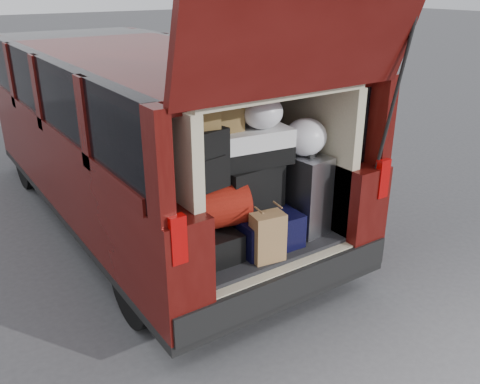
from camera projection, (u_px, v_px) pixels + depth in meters
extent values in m
plane|color=#3D3D40|center=(261.00, 309.00, 3.99)|extent=(80.00, 80.00, 0.00)
cylinder|color=black|center=(140.00, 283.00, 3.75)|extent=(0.24, 0.64, 0.64)
cylinder|color=black|center=(308.00, 227.00, 4.60)|extent=(0.24, 0.64, 0.64)
cylinder|color=black|center=(30.00, 162.00, 6.26)|extent=(0.24, 0.64, 0.64)
cylinder|color=black|center=(152.00, 140.00, 7.11)|extent=(0.24, 0.64, 0.64)
cube|color=black|center=(147.00, 194.00, 5.47)|extent=(1.90, 4.85, 0.08)
cube|color=#440A07|center=(69.00, 170.00, 4.89)|extent=(0.33, 4.85, 0.80)
cube|color=#440A07|center=(209.00, 143.00, 5.71)|extent=(0.33, 4.85, 0.80)
cube|color=#440A07|center=(136.00, 54.00, 4.90)|extent=(1.82, 4.46, 0.10)
cube|color=black|center=(51.00, 96.00, 4.48)|extent=(0.12, 4.25, 0.68)
cube|color=black|center=(219.00, 77.00, 5.40)|extent=(0.12, 4.25, 0.68)
cube|color=black|center=(286.00, 282.00, 3.62)|extent=(1.86, 0.16, 0.22)
cube|color=#990505|center=(177.00, 239.00, 2.90)|extent=(0.10, 0.06, 0.30)
cube|color=#990505|center=(382.00, 178.00, 3.79)|extent=(0.10, 0.06, 0.30)
cube|color=black|center=(241.00, 237.00, 4.00)|extent=(1.24, 1.05, 0.06)
cube|color=#C3B896|center=(161.00, 183.00, 3.42)|extent=(0.08, 1.05, 1.15)
cube|color=#C3B896|center=(309.00, 149.00, 4.11)|extent=(0.08, 1.05, 1.15)
cube|color=#C3B896|center=(204.00, 146.00, 4.19)|extent=(1.34, 0.06, 1.15)
cube|color=#C3B896|center=(242.00, 83.00, 3.53)|extent=(1.34, 1.05, 0.06)
cube|color=#440A07|center=(318.00, 6.00, 2.77)|extent=(1.75, 0.38, 1.02)
cylinder|color=black|center=(398.00, 97.00, 3.49)|extent=(0.02, 0.90, 0.76)
cube|color=black|center=(241.00, 264.00, 4.09)|extent=(1.24, 1.05, 0.55)
cube|color=black|center=(204.00, 242.00, 3.65)|extent=(0.38, 0.52, 0.21)
cube|color=black|center=(257.00, 224.00, 3.85)|extent=(0.51, 0.61, 0.26)
cube|color=silver|center=(302.00, 193.00, 3.96)|extent=(0.30, 0.44, 0.62)
cube|color=#A3774A|center=(268.00, 237.00, 3.55)|extent=(0.25, 0.18, 0.35)
cube|color=maroon|center=(212.00, 207.00, 3.57)|extent=(0.55, 0.41, 0.32)
cube|color=black|center=(249.00, 186.00, 3.76)|extent=(0.49, 0.32, 0.34)
cube|color=black|center=(206.00, 159.00, 3.39)|extent=(0.31, 0.22, 0.41)
cube|color=white|center=(251.00, 147.00, 3.67)|extent=(0.61, 0.37, 0.26)
cube|color=olive|center=(198.00, 111.00, 3.30)|extent=(0.27, 0.24, 0.22)
cube|color=olive|center=(226.00, 116.00, 3.54)|extent=(0.21, 0.18, 0.21)
ellipsoid|color=white|center=(263.00, 112.00, 3.59)|extent=(0.33, 0.31, 0.24)
ellipsoid|color=white|center=(306.00, 137.00, 3.78)|extent=(0.37, 0.35, 0.28)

